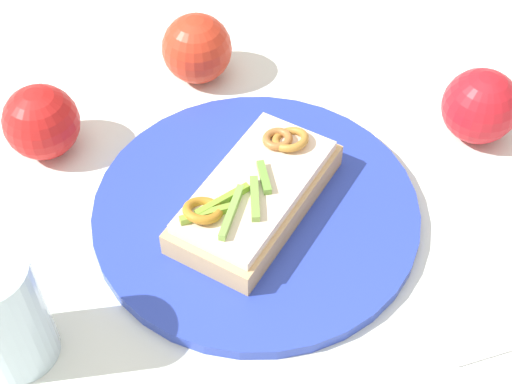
% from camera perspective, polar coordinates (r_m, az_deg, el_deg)
% --- Properties ---
extents(ground_plane, '(2.00, 2.00, 0.00)m').
position_cam_1_polar(ground_plane, '(0.69, -0.00, -1.76)').
color(ground_plane, silver).
rests_on(ground_plane, ground).
extents(plate, '(0.30, 0.30, 0.01)m').
position_cam_1_polar(plate, '(0.69, -0.00, -1.43)').
color(plate, '#2B41B8').
rests_on(plate, ground_plane).
extents(sandwich, '(0.19, 0.18, 0.05)m').
position_cam_1_polar(sandwich, '(0.67, -0.04, -0.11)').
color(sandwich, tan).
rests_on(sandwich, plate).
extents(apple_0, '(0.10, 0.10, 0.07)m').
position_cam_1_polar(apple_0, '(0.75, -16.06, 5.15)').
color(apple_0, red).
rests_on(apple_0, ground_plane).
extents(apple_1, '(0.10, 0.10, 0.08)m').
position_cam_1_polar(apple_1, '(0.77, 16.73, 6.30)').
color(apple_1, red).
rests_on(apple_1, ground_plane).
extents(apple_2, '(0.10, 0.10, 0.07)m').
position_cam_1_polar(apple_2, '(0.81, -4.79, 10.81)').
color(apple_2, red).
rests_on(apple_2, ground_plane).
extents(drinking_glass, '(0.06, 0.06, 0.11)m').
position_cam_1_polar(drinking_glass, '(0.60, -18.68, -8.76)').
color(drinking_glass, silver).
rests_on(drinking_glass, ground_plane).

